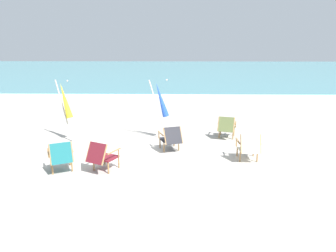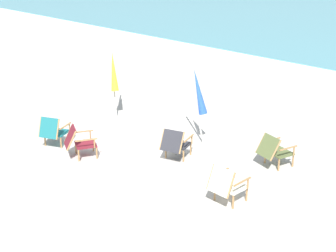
# 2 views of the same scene
# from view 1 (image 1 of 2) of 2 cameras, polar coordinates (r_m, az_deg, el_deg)

# --- Properties ---
(ground_plane) EXTENTS (80.00, 80.00, 0.00)m
(ground_plane) POSITION_cam_1_polar(r_m,az_deg,el_deg) (8.82, -6.32, -5.63)
(ground_plane) COLOR #B2AAA0
(sea) EXTENTS (80.00, 40.00, 0.10)m
(sea) POSITION_cam_1_polar(r_m,az_deg,el_deg) (39.23, -0.34, 10.65)
(sea) COLOR teal
(sea) RESTS_ON ground
(surf_band) EXTENTS (80.00, 1.10, 0.06)m
(surf_band) POSITION_cam_1_polar(r_m,az_deg,el_deg) (19.08, -2.15, 5.82)
(surf_band) COLOR white
(surf_band) RESTS_ON ground
(beach_chair_far_center) EXTENTS (0.84, 0.91, 0.79)m
(beach_chair_far_center) POSITION_cam_1_polar(r_m,az_deg,el_deg) (7.75, -12.52, -5.51)
(beach_chair_far_center) COLOR maroon
(beach_chair_far_center) RESTS_ON ground
(beach_chair_front_right) EXTENTS (0.82, 0.87, 0.81)m
(beach_chair_front_right) POSITION_cam_1_polar(r_m,az_deg,el_deg) (7.99, -19.71, -5.40)
(beach_chair_front_right) COLOR #196066
(beach_chair_front_right) RESTS_ON ground
(beach_chair_back_left) EXTENTS (0.75, 0.88, 0.78)m
(beach_chair_back_left) POSITION_cam_1_polar(r_m,az_deg,el_deg) (10.43, 11.09, -0.09)
(beach_chair_back_left) COLOR #515B33
(beach_chair_back_left) RESTS_ON ground
(beach_chair_front_left) EXTENTS (0.79, 0.91, 0.78)m
(beach_chair_front_left) POSITION_cam_1_polar(r_m,az_deg,el_deg) (9.01, 0.56, -2.23)
(beach_chair_front_left) COLOR #28282D
(beach_chair_front_left) RESTS_ON ground
(beach_chair_back_right) EXTENTS (0.60, 0.71, 0.81)m
(beach_chair_back_right) POSITION_cam_1_polar(r_m,az_deg,el_deg) (8.52, 15.15, -3.76)
(beach_chair_back_right) COLOR beige
(beach_chair_back_right) RESTS_ON ground
(umbrella_furled_yellow) EXTENTS (0.65, 0.45, 2.05)m
(umbrella_furled_yellow) POSITION_cam_1_polar(r_m,az_deg,el_deg) (10.37, -19.02, 4.47)
(umbrella_furled_yellow) COLOR #B7B2A8
(umbrella_furled_yellow) RESTS_ON ground
(umbrella_furled_blue) EXTENTS (0.68, 0.27, 2.05)m
(umbrella_furled_blue) POSITION_cam_1_polar(r_m,az_deg,el_deg) (9.96, -1.35, 4.89)
(umbrella_furled_blue) COLOR #B7B2A8
(umbrella_furled_blue) RESTS_ON ground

